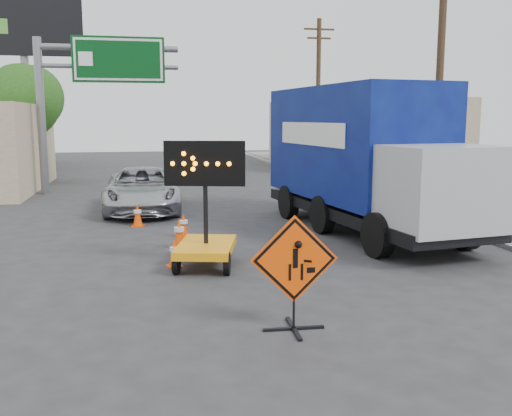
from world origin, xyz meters
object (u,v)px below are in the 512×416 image
object	(u,v)px
arrow_board	(206,239)
box_truck	(364,166)
construction_sign	(294,270)
pickup_truck	(142,189)

from	to	relation	value
arrow_board	box_truck	xyz separation A→B (m)	(5.08, 3.25, 1.30)
arrow_board	box_truck	world-z (taller)	box_truck
box_truck	arrow_board	bearing A→B (deg)	-154.82
construction_sign	arrow_board	size ratio (longest dim) A/B	0.65
construction_sign	pickup_truck	xyz separation A→B (m)	(-2.34, 12.56, -0.20)
construction_sign	box_truck	bearing A→B (deg)	63.82
construction_sign	arrow_board	xyz separation A→B (m)	(-0.94, 4.23, -0.34)
construction_sign	box_truck	xyz separation A→B (m)	(4.14, 7.48, 0.96)
construction_sign	arrow_board	distance (m)	4.35
pickup_truck	box_truck	xyz separation A→B (m)	(6.48, -5.08, 1.16)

